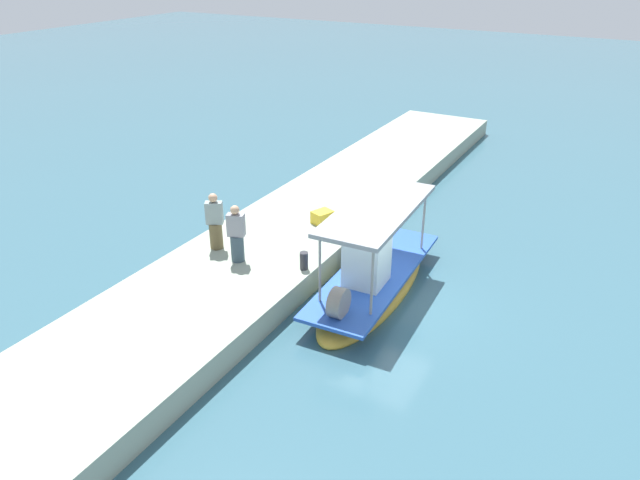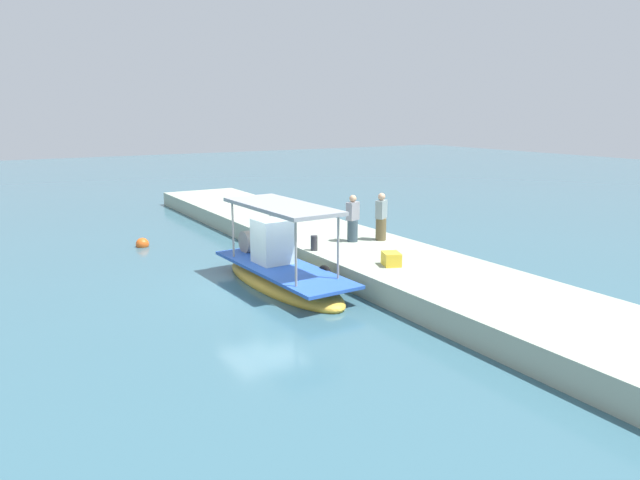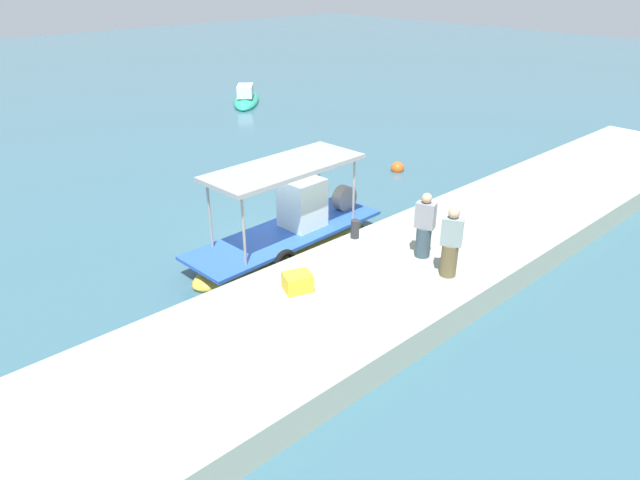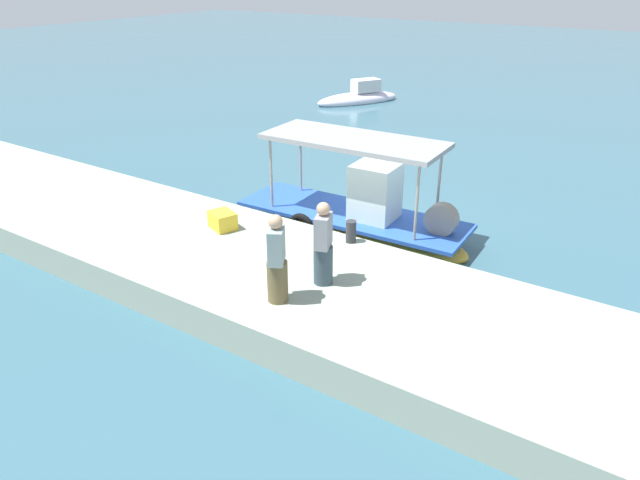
% 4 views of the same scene
% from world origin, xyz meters
% --- Properties ---
extents(ground_plane, '(120.00, 120.00, 0.00)m').
position_xyz_m(ground_plane, '(0.00, 0.00, 0.00)').
color(ground_plane, '#355E6D').
extents(dock_quay, '(36.00, 4.36, 0.74)m').
position_xyz_m(dock_quay, '(0.00, -4.18, 0.37)').
color(dock_quay, '#97A390').
rests_on(dock_quay, ground_plane).
extents(main_fishing_boat, '(6.54, 2.24, 3.00)m').
position_xyz_m(main_fishing_boat, '(-0.31, -0.53, 0.46)').
color(main_fishing_boat, gold).
rests_on(main_fishing_boat, ground_plane).
extents(fisherman_near_bollard, '(0.54, 0.58, 1.78)m').
position_xyz_m(fisherman_near_bollard, '(0.74, -5.31, 1.55)').
color(fisherman_near_bollard, brown).
rests_on(fisherman_near_bollard, dock_quay).
extents(fisherman_by_crate, '(0.50, 0.56, 1.75)m').
position_xyz_m(fisherman_by_crate, '(1.09, -4.25, 1.54)').
color(fisherman_by_crate, '#364854').
rests_on(fisherman_by_crate, dock_quay).
extents(mooring_bollard, '(0.24, 0.24, 0.53)m').
position_xyz_m(mooring_bollard, '(0.58, -2.30, 1.01)').
color(mooring_bollard, '#2D2D33').
rests_on(mooring_bollard, dock_quay).
extents(cargo_crate, '(0.78, 0.71, 0.42)m').
position_xyz_m(cargo_crate, '(-2.42, -3.36, 0.96)').
color(cargo_crate, yellow).
rests_on(cargo_crate, dock_quay).
extents(marker_buoy, '(0.54, 0.54, 0.54)m').
position_xyz_m(marker_buoy, '(7.47, 1.95, 0.11)').
color(marker_buoy, '#DF591B').
rests_on(marker_buoy, ground_plane).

